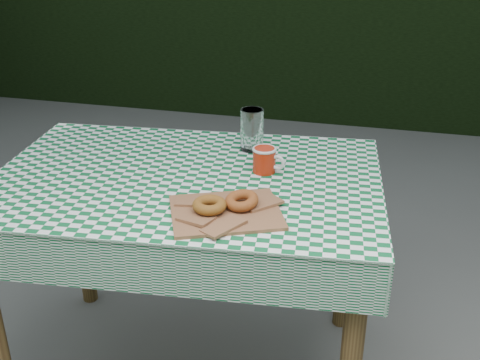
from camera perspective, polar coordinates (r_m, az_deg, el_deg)
name	(u,v)px	position (r m, az deg, el deg)	size (l,w,h in m)	color
table	(190,280)	(1.99, -4.85, -9.64)	(1.16, 0.77, 0.75)	#51361B
tablecloth	(186,177)	(1.80, -5.28, 0.29)	(1.18, 0.79, 0.01)	#0D572B
paper_bag	(226,211)	(1.57, -1.38, -3.06)	(0.29, 0.23, 0.02)	brown
bagel_front	(209,205)	(1.56, -2.99, -2.44)	(0.09, 0.09, 0.03)	brown
bagel_back	(242,201)	(1.58, 0.16, -2.01)	(0.09, 0.09, 0.03)	brown
coffee_mug	(264,160)	(1.81, 2.37, 1.96)	(0.14, 0.14, 0.08)	#AD210B
drinking_glass	(252,130)	(1.97, 1.17, 4.92)	(0.08, 0.08, 0.14)	white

